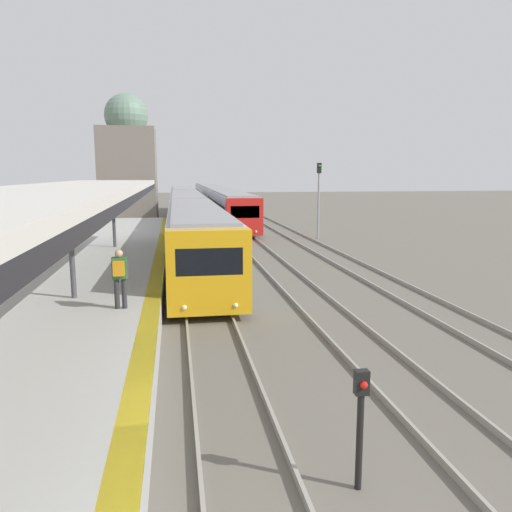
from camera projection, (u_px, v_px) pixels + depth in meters
The scene contains 7 objects.
platform_canopy at pixel (69, 190), 14.61m from camera, with size 4.00×26.87×3.36m.
person_on_platform at pixel (120, 274), 13.74m from camera, with size 0.40×0.40×1.66m.
train_near at pixel (187, 210), 40.33m from camera, with size 2.63×51.89×3.02m.
train_far at pixel (216, 198), 58.91m from camera, with size 2.60×50.01×3.02m.
signal_post_near at pixel (360, 416), 7.15m from camera, with size 0.20×0.21×1.83m.
signal_mast_far at pixel (319, 192), 34.88m from camera, with size 0.28×0.29×5.31m.
distant_domed_building at pixel (128, 163), 47.79m from camera, with size 5.28×5.28×12.01m.
Camera 1 is at (-0.99, -3.43, 4.58)m, focal length 35.00 mm.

